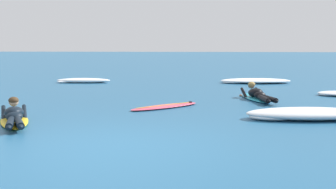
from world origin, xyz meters
name	(u,v)px	position (x,y,z in m)	size (l,w,h in m)	color
ground_plane	(164,86)	(0.00, 10.00, 0.00)	(120.00, 120.00, 0.00)	#235B84
surfer_near	(14,116)	(-2.44, 1.91, 0.14)	(1.40, 2.48, 0.54)	yellow
surfer_far	(257,95)	(3.08, 6.15, 0.14)	(0.94, 2.57, 0.54)	#2DB2D1
drifting_surfboard	(165,106)	(0.54, 4.39, 0.03)	(1.90, 1.90, 0.16)	#E54C66
whitewater_mid_left	(255,81)	(3.65, 11.69, 0.09)	(2.93, 1.34, 0.20)	white
whitewater_mid_right	(308,114)	(3.82, 2.86, 0.12)	(2.80, 1.25, 0.26)	white
whitewater_far_band	(83,81)	(-3.45, 11.26, 0.09)	(2.26, 0.82, 0.20)	white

